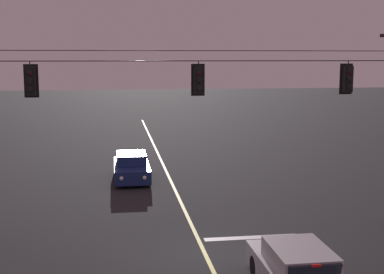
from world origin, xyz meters
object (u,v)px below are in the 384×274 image
at_px(traffic_light_leftmost, 30,81).
at_px(car_oncoming_lead, 131,167).
at_px(traffic_light_left_inner, 199,80).
at_px(traffic_light_centre, 348,79).
at_px(car_waiting_near_lane, 298,273).

height_order(traffic_light_leftmost, car_oncoming_lead, traffic_light_leftmost).
bearing_deg(traffic_light_left_inner, traffic_light_leftmost, 180.00).
bearing_deg(car_oncoming_lead, traffic_light_left_inner, -77.33).
xyz_separation_m(traffic_light_left_inner, traffic_light_centre, (5.48, 0.00, 0.00)).
relative_size(traffic_light_left_inner, car_waiting_near_lane, 0.28).
bearing_deg(traffic_light_left_inner, car_oncoming_lead, 102.67).
xyz_separation_m(traffic_light_leftmost, traffic_light_left_inner, (5.66, 0.00, 0.00)).
distance_m(traffic_light_left_inner, car_oncoming_lead, 10.71).
distance_m(traffic_light_left_inner, traffic_light_centre, 5.48).
relative_size(traffic_light_leftmost, car_oncoming_lead, 0.28).
relative_size(traffic_light_left_inner, car_oncoming_lead, 0.28).
bearing_deg(traffic_light_left_inner, traffic_light_centre, 0.00).
bearing_deg(traffic_light_leftmost, traffic_light_centre, 0.00).
height_order(traffic_light_left_inner, car_waiting_near_lane, traffic_light_left_inner).
height_order(traffic_light_leftmost, car_waiting_near_lane, traffic_light_leftmost).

